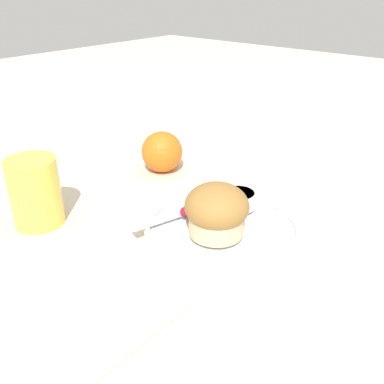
# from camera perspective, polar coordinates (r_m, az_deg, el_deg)

# --- Properties ---
(ground_plane) EXTENTS (3.00, 3.00, 0.00)m
(ground_plane) POSITION_cam_1_polar(r_m,az_deg,el_deg) (0.59, 4.60, -5.06)
(ground_plane) COLOR beige
(plate) EXTENTS (0.20, 0.20, 0.02)m
(plate) POSITION_cam_1_polar(r_m,az_deg,el_deg) (0.57, 4.06, -5.16)
(plate) COLOR white
(plate) RESTS_ON ground_plane
(muffin) EXTENTS (0.08, 0.08, 0.07)m
(muffin) POSITION_cam_1_polar(r_m,az_deg,el_deg) (0.53, 3.30, -2.51)
(muffin) COLOR beige
(muffin) RESTS_ON plate
(cream_ramekin) EXTENTS (0.05, 0.05, 0.02)m
(cream_ramekin) POSITION_cam_1_polar(r_m,az_deg,el_deg) (0.60, 6.24, -0.87)
(cream_ramekin) COLOR silver
(cream_ramekin) RESTS_ON plate
(berry_pair) EXTENTS (0.03, 0.01, 0.01)m
(berry_pair) POSITION_cam_1_polar(r_m,az_deg,el_deg) (0.58, -0.40, -2.39)
(berry_pair) COLOR maroon
(berry_pair) RESTS_ON plate
(butter_knife) EXTENTS (0.19, 0.07, 0.00)m
(butter_knife) POSITION_cam_1_polar(r_m,az_deg,el_deg) (0.59, 0.39, -2.13)
(butter_knife) COLOR silver
(butter_knife) RESTS_ON plate
(orange_fruit) EXTENTS (0.07, 0.07, 0.07)m
(orange_fruit) POSITION_cam_1_polar(r_m,az_deg,el_deg) (0.75, -4.02, 5.36)
(orange_fruit) COLOR orange
(orange_fruit) RESTS_ON ground_plane
(juice_glass) EXTENTS (0.07, 0.07, 0.10)m
(juice_glass) POSITION_cam_1_polar(r_m,az_deg,el_deg) (0.62, -20.18, 0.00)
(juice_glass) COLOR #EAD14C
(juice_glass) RESTS_ON ground_plane
(folded_napkin) EXTENTS (0.13, 0.07, 0.01)m
(folded_napkin) POSITION_cam_1_polar(r_m,az_deg,el_deg) (0.45, -9.83, -16.97)
(folded_napkin) COLOR beige
(folded_napkin) RESTS_ON ground_plane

